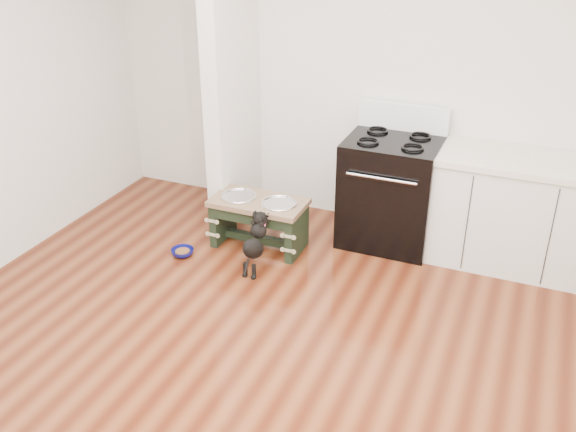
# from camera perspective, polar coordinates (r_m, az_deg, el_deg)

# --- Properties ---
(ground) EXTENTS (5.00, 5.00, 0.00)m
(ground) POSITION_cam_1_polar(r_m,az_deg,el_deg) (4.05, -2.99, -15.19)
(ground) COLOR #471A0C
(ground) RESTS_ON ground
(room_shell) EXTENTS (5.00, 5.00, 5.00)m
(room_shell) POSITION_cam_1_polar(r_m,az_deg,el_deg) (3.20, -3.68, 6.85)
(room_shell) COLOR silver
(room_shell) RESTS_ON ground
(partition_wall) EXTENTS (0.15, 0.80, 2.70)m
(partition_wall) POSITION_cam_1_polar(r_m,az_deg,el_deg) (5.58, -5.01, 12.68)
(partition_wall) COLOR silver
(partition_wall) RESTS_ON ground
(oven_range) EXTENTS (0.76, 0.69, 1.14)m
(oven_range) POSITION_cam_1_polar(r_m,az_deg,el_deg) (5.45, 9.10, 2.34)
(oven_range) COLOR black
(oven_range) RESTS_ON ground
(cabinet_run) EXTENTS (1.24, 0.64, 0.91)m
(cabinet_run) POSITION_cam_1_polar(r_m,az_deg,el_deg) (5.37, 19.28, 0.39)
(cabinet_run) COLOR silver
(cabinet_run) RESTS_ON ground
(dog_feeder) EXTENTS (0.79, 0.42, 0.45)m
(dog_feeder) POSITION_cam_1_polar(r_m,az_deg,el_deg) (5.36, -2.63, 0.19)
(dog_feeder) COLOR black
(dog_feeder) RESTS_ON ground
(puppy) EXTENTS (0.14, 0.40, 0.48)m
(puppy) POSITION_cam_1_polar(r_m,az_deg,el_deg) (5.04, -2.93, -2.25)
(puppy) COLOR black
(puppy) RESTS_ON ground
(floor_bowl) EXTENTS (0.22, 0.22, 0.06)m
(floor_bowl) POSITION_cam_1_polar(r_m,az_deg,el_deg) (5.41, -9.35, -3.20)
(floor_bowl) COLOR #0D0F5F
(floor_bowl) RESTS_ON ground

